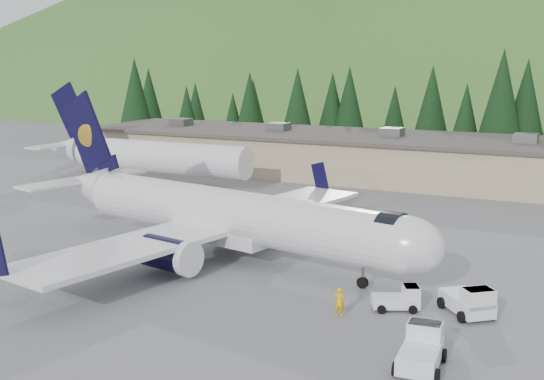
{
  "coord_description": "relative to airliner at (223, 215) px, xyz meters",
  "views": [
    {
      "loc": [
        23.21,
        -40.56,
        13.83
      ],
      "look_at": [
        0.0,
        6.0,
        4.0
      ],
      "focal_mm": 45.0,
      "sensor_mm": 36.0,
      "label": 1
    }
  ],
  "objects": [
    {
      "name": "tree_line",
      "position": [
        -2.47,
        60.22,
        4.18
      ],
      "size": [
        111.9,
        18.83,
        14.36
      ],
      "color": "black",
      "rests_on": "ground"
    },
    {
      "name": "ramp_worker",
      "position": [
        11.61,
        -7.18,
        -2.24
      ],
      "size": [
        0.68,
        0.53,
        1.64
      ],
      "primitive_type": "imported",
      "rotation": [
        0.0,
        0.0,
        3.39
      ],
      "color": "#FFBE07",
      "rests_on": "ground"
    },
    {
      "name": "baggage_tug_c",
      "position": [
        17.24,
        -11.33,
        -2.25
      ],
      "size": [
        2.31,
        3.53,
        1.81
      ],
      "rotation": [
        0.0,
        0.0,
        1.66
      ],
      "color": "white",
      "rests_on": "ground"
    },
    {
      "name": "airliner",
      "position": [
        0.0,
        0.0,
        0.0
      ],
      "size": [
        34.52,
        32.58,
        11.49
      ],
      "rotation": [
        0.0,
        0.0,
        -0.19
      ],
      "color": "white",
      "rests_on": "ground"
    },
    {
      "name": "ground",
      "position": [
        0.99,
        -0.19,
        -3.06
      ],
      "size": [
        600.0,
        600.0,
        0.0
      ],
      "primitive_type": "plane",
      "color": "slate"
    },
    {
      "name": "second_airliner",
      "position": [
        -23.93,
        21.81,
        0.26
      ],
      "size": [
        27.5,
        11.0,
        10.05
      ],
      "color": "white",
      "rests_on": "ground"
    },
    {
      "name": "baggage_tug_b",
      "position": [
        18.03,
        -3.94,
        -2.24
      ],
      "size": [
        3.53,
        3.72,
        1.83
      ],
      "rotation": [
        0.0,
        0.0,
        -0.87
      ],
      "color": "white",
      "rests_on": "ground"
    },
    {
      "name": "baggage_tug_a",
      "position": [
        14.31,
        -4.67,
        -2.44
      ],
      "size": [
        2.92,
        2.4,
        1.4
      ],
      "rotation": [
        0.0,
        0.0,
        0.45
      ],
      "color": "white",
      "rests_on": "ground"
    },
    {
      "name": "terminal_building",
      "position": [
        -4.02,
        37.81,
        -0.44
      ],
      "size": [
        71.0,
        17.0,
        6.1
      ],
      "color": "tan",
      "rests_on": "ground"
    }
  ]
}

